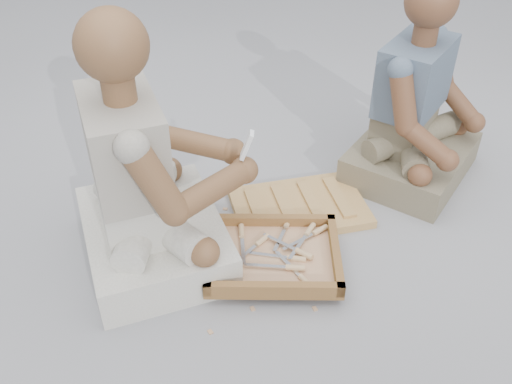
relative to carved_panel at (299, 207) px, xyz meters
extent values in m
plane|color=#9E9EA3|center=(-0.16, -0.34, -0.02)|extent=(60.00, 60.00, 0.00)
cube|color=olive|center=(0.00, 0.00, 0.00)|extent=(0.56, 0.37, 0.04)
cube|color=brown|center=(-0.20, -0.30, 0.03)|extent=(0.58, 0.51, 0.01)
cube|color=brown|center=(-0.15, -0.12, 0.06)|extent=(0.49, 0.15, 0.05)
cube|color=brown|center=(-0.25, -0.48, 0.06)|extent=(0.49, 0.15, 0.05)
cube|color=brown|center=(0.02, -0.36, 0.06)|extent=(0.13, 0.39, 0.05)
cube|color=brown|center=(-0.42, -0.24, 0.06)|extent=(0.13, 0.39, 0.05)
cube|color=#D8AC7F|center=(-0.20, -0.30, 0.04)|extent=(0.50, 0.43, 0.01)
cube|color=silver|center=(-0.31, -0.28, 0.05)|extent=(0.13, 0.10, 0.00)
cylinder|color=tan|center=(-0.22, -0.22, 0.05)|extent=(0.07, 0.06, 0.02)
cube|color=silver|center=(-0.16, -0.36, 0.05)|extent=(0.06, 0.15, 0.00)
cylinder|color=tan|center=(-0.12, -0.46, 0.05)|extent=(0.04, 0.07, 0.02)
cube|color=silver|center=(-0.22, -0.29, 0.05)|extent=(0.14, 0.07, 0.00)
cylinder|color=tan|center=(-0.12, -0.34, 0.05)|extent=(0.07, 0.05, 0.02)
cube|color=silver|center=(-0.15, -0.22, 0.05)|extent=(0.09, 0.13, 0.00)
cylinder|color=tan|center=(-0.09, -0.13, 0.05)|extent=(0.06, 0.07, 0.02)
cube|color=silver|center=(-0.31, -0.26, 0.05)|extent=(0.04, 0.15, 0.00)
cylinder|color=tan|center=(-0.29, -0.15, 0.05)|extent=(0.03, 0.07, 0.02)
cube|color=silver|center=(-0.25, -0.36, 0.06)|extent=(0.15, 0.06, 0.00)
cylinder|color=tan|center=(-0.14, -0.39, 0.06)|extent=(0.07, 0.04, 0.02)
cube|color=silver|center=(-0.16, -0.25, 0.06)|extent=(0.11, 0.12, 0.00)
cylinder|color=tan|center=(-0.09, -0.33, 0.06)|extent=(0.06, 0.07, 0.02)
cube|color=silver|center=(-0.10, -0.29, 0.06)|extent=(0.11, 0.12, 0.00)
cylinder|color=tan|center=(-0.03, -0.21, 0.06)|extent=(0.06, 0.07, 0.02)
cube|color=silver|center=(-0.09, -0.26, 0.05)|extent=(0.14, 0.07, 0.00)
cylinder|color=tan|center=(0.01, -0.22, 0.05)|extent=(0.07, 0.05, 0.02)
cube|color=#D8AC7F|center=(-0.49, -0.55, -0.02)|extent=(0.02, 0.02, 0.00)
cube|color=#D8AC7F|center=(-0.32, -0.48, -0.02)|extent=(0.02, 0.02, 0.00)
cube|color=#D8AC7F|center=(-0.11, -0.06, -0.02)|extent=(0.02, 0.02, 0.00)
cube|color=#D8AC7F|center=(-0.09, -0.30, -0.02)|extent=(0.02, 0.02, 0.00)
cube|color=#D8AC7F|center=(-0.11, -0.54, -0.02)|extent=(0.02, 0.02, 0.00)
cube|color=#D8AC7F|center=(0.13, -0.12, -0.02)|extent=(0.02, 0.02, 0.00)
cube|color=#D8AC7F|center=(-0.31, 0.09, -0.02)|extent=(0.02, 0.02, 0.00)
cube|color=#D8AC7F|center=(-0.09, 0.03, -0.02)|extent=(0.02, 0.02, 0.00)
cube|color=#D8AC7F|center=(-0.24, 0.09, -0.02)|extent=(0.02, 0.02, 0.00)
cube|color=silver|center=(-0.62, -0.11, 0.06)|extent=(0.56, 0.68, 0.16)
cube|color=silver|center=(-0.69, -0.12, 0.24)|extent=(0.25, 0.37, 0.19)
cube|color=#A29B90|center=(-0.67, -0.12, 0.50)|extent=(0.28, 0.41, 0.32)
sphere|color=brown|center=(-0.66, -0.12, 0.85)|extent=(0.23, 0.23, 0.23)
sphere|color=brown|center=(-0.28, -0.01, 0.34)|extent=(0.10, 0.10, 0.10)
sphere|color=brown|center=(-0.27, -0.14, 0.34)|extent=(0.10, 0.10, 0.10)
cube|color=#746A53|center=(0.58, 0.14, 0.06)|extent=(0.74, 0.73, 0.15)
cube|color=#746A53|center=(0.54, 0.19, 0.22)|extent=(0.37, 0.36, 0.18)
cube|color=slate|center=(0.54, 0.18, 0.46)|extent=(0.41, 0.40, 0.30)
sphere|color=brown|center=(0.55, 0.17, 0.78)|extent=(0.21, 0.21, 0.21)
sphere|color=brown|center=(0.84, 0.12, 0.23)|extent=(0.09, 0.09, 0.09)
sphere|color=brown|center=(0.58, -0.13, 0.23)|extent=(0.09, 0.09, 0.09)
cube|color=white|center=(-0.26, -0.14, 0.44)|extent=(0.06, 0.06, 0.11)
cube|color=black|center=(-0.26, -0.14, 0.45)|extent=(0.02, 0.04, 0.03)
camera|label=1|loc=(-0.64, -1.78, 1.53)|focal=40.00mm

